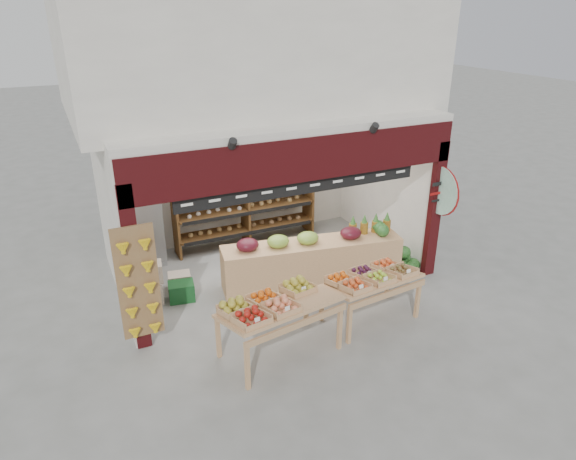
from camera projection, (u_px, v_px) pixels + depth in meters
The scene contains 11 objects.
ground at pixel (278, 278), 9.92m from camera, with size 60.00×60.00×0.00m, color slate.
shop_structure at pixel (241, 59), 9.68m from camera, with size 6.36×5.12×5.40m.
banana_board at pixel (139, 286), 7.43m from camera, with size 0.60×0.15×1.80m.
gift_sign at pixel (441, 191), 9.34m from camera, with size 0.04×0.93×0.92m.
back_shelving at pixel (245, 192), 10.94m from camera, with size 3.12×0.51×1.91m.
refrigerator at pixel (144, 219), 10.26m from camera, with size 0.71×0.71×1.83m, color silver.
cardboard_stack at pixel (163, 285), 9.15m from camera, with size 1.08×0.78×0.74m.
mid_counter at pixel (312, 261), 9.60m from camera, with size 3.43×1.23×1.06m.
display_table_left at pixel (272, 306), 7.43m from camera, with size 1.87×1.23×1.09m.
display_table_right at pixel (372, 278), 8.34m from camera, with size 1.62×1.01×0.99m.
watermelon_pile at pixel (403, 262), 10.18m from camera, with size 0.64×0.64×0.50m.
Camera 1 is at (-3.53, -7.96, 4.86)m, focal length 32.00 mm.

